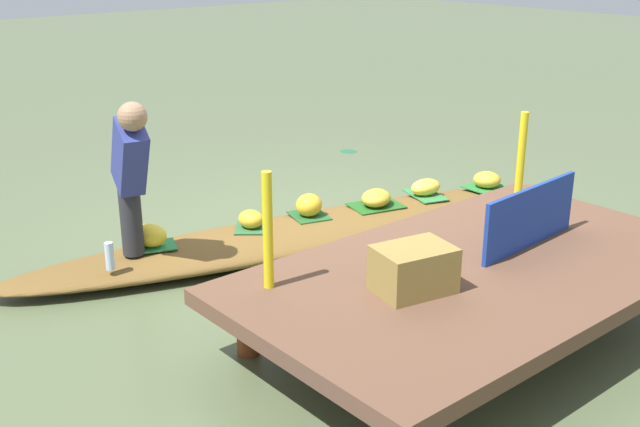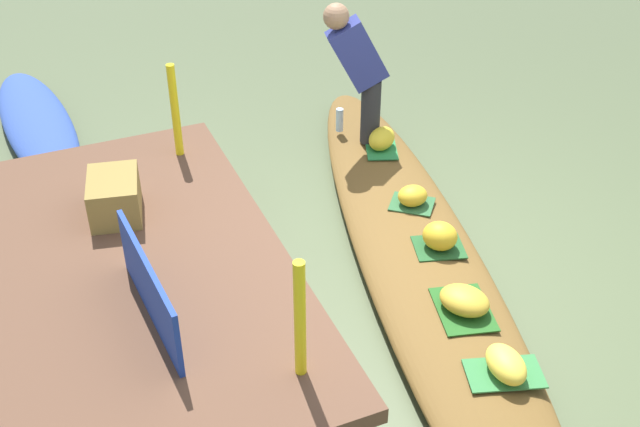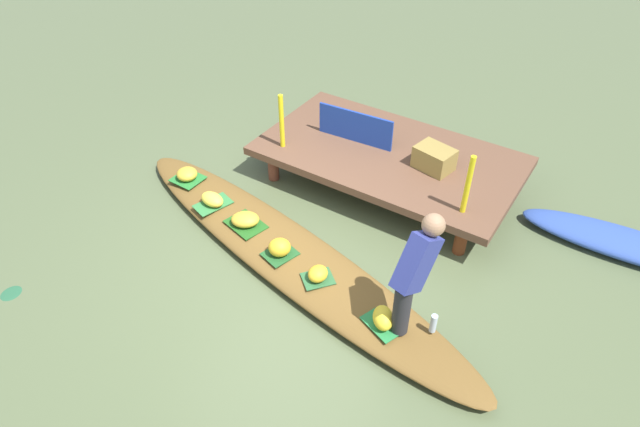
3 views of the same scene
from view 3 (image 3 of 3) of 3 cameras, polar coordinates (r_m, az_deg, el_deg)
canal_water at (r=6.10m, az=-3.24°, el=-4.84°), size 40.00×40.00×0.00m
dock_platform at (r=7.01m, az=7.10°, el=5.85°), size 3.20×1.80×0.47m
vendor_boat at (r=6.04m, az=-3.27°, el=-4.21°), size 5.24×1.96×0.19m
moored_boat at (r=7.02m, az=29.08°, el=-2.79°), size 2.33×0.71×0.20m
leaf_mat_0 at (r=5.91m, az=-4.14°, el=-4.16°), size 0.37×0.40×0.01m
banana_bunch_0 at (r=5.84m, az=-4.18°, el=-3.49°), size 0.32×0.32×0.19m
leaf_mat_1 at (r=6.65m, az=-10.96°, el=0.95°), size 0.37×0.49×0.01m
banana_bunch_1 at (r=6.61m, az=-11.04°, el=1.44°), size 0.32×0.23×0.15m
leaf_mat_2 at (r=5.28m, az=6.44°, el=-11.25°), size 0.44×0.37×0.01m
banana_bunch_2 at (r=5.21m, az=6.51°, el=-10.64°), size 0.31×0.33×0.18m
leaf_mat_3 at (r=7.13m, az=-13.45°, el=3.50°), size 0.36×0.34×0.01m
banana_bunch_3 at (r=7.09m, az=-13.54°, el=3.98°), size 0.35×0.35×0.15m
leaf_mat_4 at (r=5.64m, az=-0.22°, el=-6.72°), size 0.39×0.40×0.01m
banana_bunch_4 at (r=5.58m, az=-0.22°, el=-6.21°), size 0.20×0.22×0.15m
leaf_mat_5 at (r=6.31m, az=-7.65°, el=-1.10°), size 0.51×0.42×0.01m
banana_bunch_5 at (r=6.26m, az=-7.71°, el=-0.60°), size 0.40×0.38×0.15m
vendor_person at (r=4.83m, az=9.72°, el=-5.84°), size 0.28×0.53×1.20m
water_bottle at (r=5.23m, az=11.60°, el=-11.02°), size 0.06×0.06×0.20m
market_banner at (r=7.06m, az=3.64°, el=8.92°), size 1.01×0.09×0.41m
railing_post_west at (r=6.88m, az=-3.97°, el=9.45°), size 0.06×0.06×0.71m
railing_post_east at (r=5.98m, az=14.98°, el=2.87°), size 0.06×0.06×0.71m
produce_crate at (r=6.71m, az=11.67°, el=5.58°), size 0.50×0.40×0.27m
drifting_plant_0 at (r=6.58m, az=-29.21°, el=-7.17°), size 0.21×0.23×0.01m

